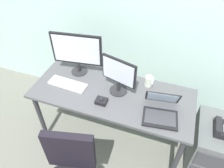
# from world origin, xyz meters

# --- Properties ---
(ground_plane) EXTENTS (8.00, 8.00, 0.00)m
(ground_plane) POSITION_xyz_m (0.00, 0.00, 0.00)
(ground_plane) COLOR slate
(back_wall) EXTENTS (6.00, 0.10, 2.80)m
(back_wall) POSITION_xyz_m (0.00, 0.69, 1.40)
(back_wall) COLOR #AED0C6
(back_wall) RESTS_ON ground
(desk) EXTENTS (1.64, 0.68, 0.74)m
(desk) POSITION_xyz_m (0.00, 0.00, 0.66)
(desk) COLOR #4D4E50
(desk) RESTS_ON ground
(file_cabinet) EXTENTS (0.42, 0.53, 0.61)m
(file_cabinet) POSITION_xyz_m (1.09, 0.01, 0.30)
(file_cabinet) COLOR #565B5A
(file_cabinet) RESTS_ON ground
(desk_phone) EXTENTS (0.17, 0.20, 0.09)m
(desk_phone) POSITION_xyz_m (1.09, -0.01, 0.64)
(desk_phone) COLOR black
(desk_phone) RESTS_ON file_cabinet
(monitor_main) EXTENTS (0.54, 0.18, 0.47)m
(monitor_main) POSITION_xyz_m (-0.46, 0.19, 1.01)
(monitor_main) COLOR #262628
(monitor_main) RESTS_ON desk
(monitor_side) EXTENTS (0.36, 0.18, 0.39)m
(monitor_side) POSITION_xyz_m (0.05, 0.05, 0.96)
(monitor_side) COLOR #262628
(monitor_side) RESTS_ON desk
(keyboard) EXTENTS (0.42, 0.16, 0.03)m
(keyboard) POSITION_xyz_m (-0.48, -0.05, 0.75)
(keyboard) COLOR silver
(keyboard) RESTS_ON desk
(laptop) EXTENTS (0.35, 0.37, 0.22)m
(laptop) POSITION_xyz_m (0.51, -0.11, 0.79)
(laptop) COLOR black
(laptop) RESTS_ON desk
(trackball_mouse) EXTENTS (0.11, 0.09, 0.07)m
(trackball_mouse) POSITION_xyz_m (-0.05, -0.16, 0.76)
(trackball_mouse) COLOR black
(trackball_mouse) RESTS_ON desk
(coffee_mug) EXTENTS (0.09, 0.08, 0.11)m
(coffee_mug) POSITION_xyz_m (0.32, 0.23, 0.80)
(coffee_mug) COLOR silver
(coffee_mug) RESTS_ON desk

